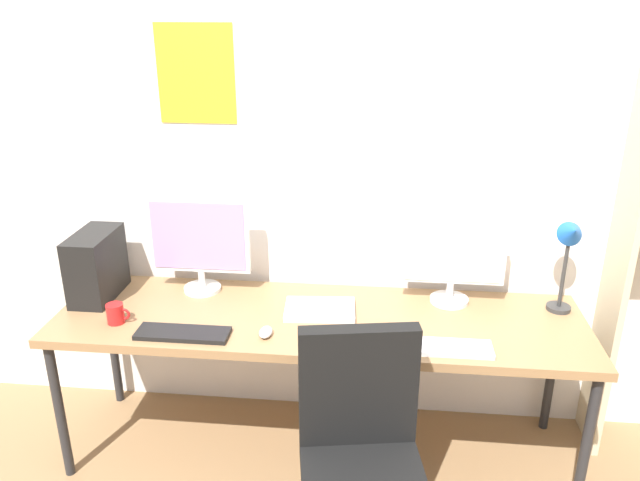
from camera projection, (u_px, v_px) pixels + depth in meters
wall_back at (328, 172)px, 2.99m from camera, size 4.79×0.11×2.60m
desk at (319, 326)px, 2.82m from camera, size 2.39×0.68×0.74m
monitor_left at (199, 241)px, 2.97m from camera, size 0.49×0.18×0.48m
monitor_right at (452, 260)px, 2.87m from camera, size 0.48×0.18×0.39m
pc_tower at (96, 265)px, 2.94m from camera, size 0.17×0.34×0.32m
desk_lamp at (569, 249)px, 2.73m from camera, size 0.11×0.15×0.46m
keyboard_left at (183, 333)px, 2.64m from camera, size 0.40×0.13×0.02m
keyboard_right at (449, 348)px, 2.53m from camera, size 0.35×0.13×0.02m
mouse_left_side at (396, 338)px, 2.60m from camera, size 0.06×0.10×0.03m
mouse_right_side at (266, 332)px, 2.64m from camera, size 0.06×0.10×0.03m
laptop_closed at (320, 309)px, 2.84m from camera, size 0.34×0.24×0.02m
coffee_mug at (116, 314)px, 2.73m from camera, size 0.11×0.08×0.09m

